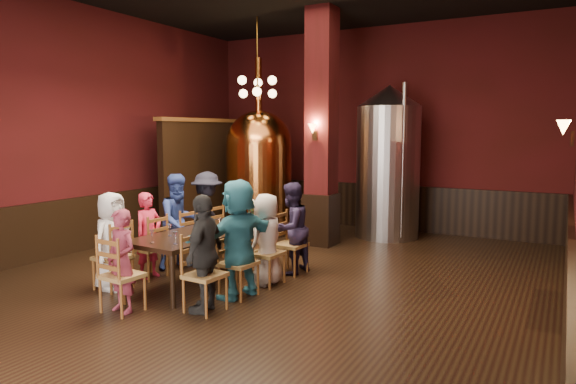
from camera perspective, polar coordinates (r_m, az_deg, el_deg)
The scene contains 37 objects.
room at distance 7.29m, azimuth -3.44°, elevation 7.11°, with size 10.00×10.02×4.50m.
wainscot_right at distance 6.41m, azimuth 28.76°, elevation -9.53°, with size 0.08×9.90×1.00m, color black.
wainscot_back at distance 11.91m, azimuth 9.39°, elevation -1.52°, with size 7.90×0.08×1.00m, color black.
wainscot_left at distance 10.12m, azimuth -22.78°, elevation -3.45°, with size 0.08×9.90×1.00m, color black.
column at distance 9.90m, azimuth 3.76°, elevation 7.04°, with size 0.58×0.58×4.50m, color #460F12.
partition at distance 11.78m, azimuth -8.35°, elevation 1.84°, with size 0.22×3.50×2.40m, color black.
pendant_cluster at distance 10.74m, azimuth -3.41°, elevation 11.57°, with size 0.90×0.90×1.70m, color #A57226, non-canonical shape.
sconce_wall at distance 6.98m, azimuth 29.07°, elevation 5.87°, with size 0.20×0.20×0.36m, color black, non-canonical shape.
sconce_column at distance 9.62m, azimuth 3.00°, elevation 6.75°, with size 0.20×0.20×0.36m, color black, non-canonical shape.
dining_table at distance 7.66m, azimuth -9.08°, elevation -4.74°, with size 1.15×2.46×0.75m.
chair_0 at distance 7.64m, azimuth -18.90°, elevation -6.81°, with size 0.46×0.46×0.92m, color brown, non-canonical shape.
person_0 at distance 7.59m, azimuth -18.96°, elevation -5.15°, with size 0.67×0.44×1.37m, color white.
chair_1 at distance 8.06m, azimuth -15.18°, elevation -5.97°, with size 0.46×0.46×0.92m, color brown, non-canonical shape.
person_1 at distance 8.02m, azimuth -15.22°, elevation -4.65°, with size 0.47×0.31×1.30m, color #CA223F.
chair_2 at distance 8.51m, azimuth -11.90°, elevation -5.20°, with size 0.46×0.46×0.92m, color brown, non-canonical shape.
person_2 at distance 8.45m, azimuth -11.95°, elevation -3.19°, with size 0.74×0.37×1.53m, color navy.
chair_3 at distance 8.99m, azimuth -8.93°, elevation -4.49°, with size 0.46×0.46×0.92m, color brown, non-canonical shape.
person_3 at distance 8.94m, azimuth -8.96°, elevation -2.61°, with size 0.98×0.56×1.52m, color black.
chair_4 at distance 6.44m, azimuth -9.21°, elevation -9.06°, with size 0.46×0.46×0.92m, color brown, non-canonical shape.
person_4 at distance 6.37m, azimuth -9.25°, elevation -6.74°, with size 0.85×0.36×1.46m, color black.
chair_5 at distance 6.94m, azimuth -5.52°, elevation -7.84°, with size 0.46×0.46×0.92m, color brown, non-canonical shape.
person_5 at distance 6.86m, azimuth -5.55°, elevation -5.14°, with size 1.47×0.47×1.59m, color teal.
chair_6 at distance 7.45m, azimuth -2.39°, elevation -6.78°, with size 0.46×0.46×0.92m, color brown, non-canonical shape.
person_6 at distance 7.41m, azimuth -2.40°, elevation -5.27°, with size 0.65×0.42×1.32m, color beige.
chair_7 at distance 8.00m, azimuth 0.34°, elevation -5.82°, with size 0.46×0.46×0.92m, color brown, non-canonical shape.
person_7 at distance 7.95m, azimuth 0.34°, elevation -4.05°, with size 0.69×0.34×1.43m, color #241C39.
chair_8 at distance 6.66m, azimuth -17.96°, elevation -8.77°, with size 0.46×0.46×0.92m, color brown, non-canonical shape.
person_8 at distance 6.62m, azimuth -18.01°, elevation -7.30°, with size 0.46×0.30×1.27m, color maroon.
copper_kettle at distance 11.14m, azimuth -3.22°, elevation 2.46°, with size 1.58×1.58×3.74m.
steel_vessel at distance 10.80m, azimuth 11.07°, elevation 3.28°, with size 1.32×1.32×3.13m.
rose_vase at distance 8.32m, azimuth -4.12°, elevation -1.66°, with size 0.21×0.21×0.36m.
wine_glass_0 at distance 7.80m, azimuth -9.62°, elevation -3.44°, with size 0.07×0.07×0.17m, color white, non-canonical shape.
wine_glass_1 at distance 7.36m, azimuth -13.02°, elevation -4.14°, with size 0.07×0.07×0.17m, color white, non-canonical shape.
wine_glass_2 at distance 6.98m, azimuth -14.89°, elevation -4.79°, with size 0.07×0.07×0.17m, color white, non-canonical shape.
wine_glass_3 at distance 6.81m, azimuth -12.41°, elevation -5.00°, with size 0.07×0.07×0.17m, color white, non-canonical shape.
wine_glass_4 at distance 7.70m, azimuth -7.55°, elevation -3.53°, with size 0.07×0.07×0.17m, color white, non-canonical shape.
wine_glass_5 at distance 7.84m, azimuth -9.47°, elevation -3.38°, with size 0.07×0.07×0.17m, color white, non-canonical shape.
Camera 1 is at (3.87, -6.18, 2.22)m, focal length 32.00 mm.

